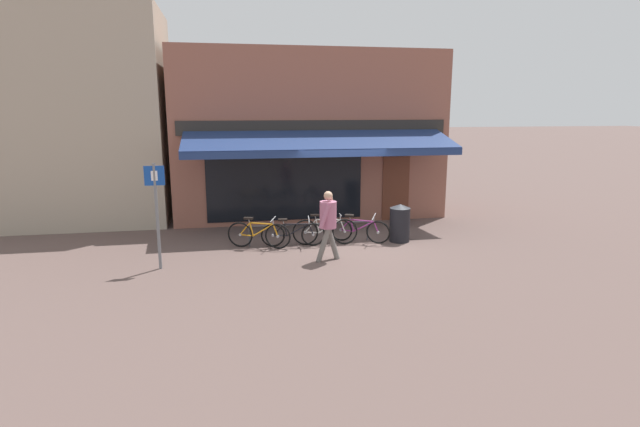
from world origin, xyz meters
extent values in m
plane|color=brown|center=(0.00, 0.00, 0.00)|extent=(160.00, 160.00, 0.00)
cube|color=#8E5647|center=(-0.43, 4.37, 2.74)|extent=(8.89, 3.00, 5.48)
cube|color=black|center=(-1.41, 2.86, 1.25)|extent=(4.89, 0.04, 2.20)
cube|color=#5B2D1E|center=(2.23, 2.86, 1.05)|extent=(0.90, 0.04, 2.10)
cube|color=#282623|center=(-0.43, 2.85, 3.05)|extent=(8.44, 0.06, 0.44)
cube|color=navy|center=(-0.43, 1.93, 2.72)|extent=(8.00, 1.90, 0.50)
cube|color=navy|center=(-0.43, 0.99, 2.40)|extent=(8.00, 0.03, 0.20)
cube|color=tan|center=(-8.16, 4.87, 3.35)|extent=(6.17, 4.00, 6.69)
cylinder|color=#47494F|center=(-1.04, 0.45, 0.55)|extent=(3.38, 0.04, 0.04)
cylinder|color=#47494F|center=(-2.68, 0.45, 0.28)|extent=(0.04, 0.04, 0.55)
cylinder|color=#47494F|center=(0.60, 0.45, 0.28)|extent=(0.04, 0.04, 0.55)
torus|color=black|center=(-1.96, 0.05, 0.35)|extent=(0.68, 0.33, 0.70)
cylinder|color=#9E9EA3|center=(-1.96, 0.05, 0.35)|extent=(0.09, 0.09, 0.07)
torus|color=black|center=(-2.92, 0.42, 0.35)|extent=(0.68, 0.33, 0.70)
cylinder|color=#9E9EA3|center=(-2.92, 0.42, 0.35)|extent=(0.09, 0.09, 0.07)
cylinder|color=orange|center=(-2.33, 0.18, 0.50)|extent=(0.54, 0.26, 0.37)
cylinder|color=orange|center=(-2.37, 0.18, 0.68)|extent=(0.61, 0.25, 0.05)
cylinder|color=orange|center=(-2.63, 0.29, 0.51)|extent=(0.12, 0.04, 0.37)
cylinder|color=orange|center=(-2.75, 0.35, 0.34)|extent=(0.35, 0.16, 0.05)
cylinder|color=orange|center=(-2.79, 0.36, 0.52)|extent=(0.29, 0.16, 0.36)
cylinder|color=orange|center=(-2.02, 0.06, 0.51)|extent=(0.15, 0.06, 0.34)
cylinder|color=#9E9EA3|center=(-2.68, 0.30, 0.74)|extent=(0.06, 0.03, 0.11)
cube|color=black|center=(-2.70, 0.30, 0.81)|extent=(0.26, 0.18, 0.06)
cylinder|color=#9E9EA3|center=(-2.08, 0.07, 0.74)|extent=(0.04, 0.04, 0.14)
cylinder|color=#9E9EA3|center=(-2.08, 0.06, 0.81)|extent=(0.21, 0.50, 0.06)
torus|color=black|center=(-1.00, 0.16, 0.32)|extent=(0.65, 0.20, 0.65)
cylinder|color=#9E9EA3|center=(-1.00, 0.16, 0.32)|extent=(0.08, 0.08, 0.08)
torus|color=black|center=(-2.07, 0.28, 0.32)|extent=(0.65, 0.20, 0.65)
cylinder|color=#9E9EA3|center=(-2.07, 0.28, 0.32)|extent=(0.08, 0.08, 0.08)
cylinder|color=black|center=(-1.41, 0.19, 0.46)|extent=(0.59, 0.14, 0.34)
cylinder|color=black|center=(-1.45, 0.17, 0.63)|extent=(0.66, 0.11, 0.05)
cylinder|color=black|center=(-1.73, 0.22, 0.47)|extent=(0.13, 0.07, 0.34)
cylinder|color=black|center=(-1.88, 0.26, 0.31)|extent=(0.38, 0.08, 0.05)
cylinder|color=black|center=(-1.92, 0.25, 0.48)|extent=(0.32, 0.11, 0.34)
cylinder|color=black|center=(-1.06, 0.15, 0.47)|extent=(0.16, 0.06, 0.31)
cylinder|color=#9E9EA3|center=(-1.79, 0.20, 0.68)|extent=(0.06, 0.04, 0.11)
cube|color=black|center=(-1.81, 0.20, 0.75)|extent=(0.25, 0.13, 0.06)
cylinder|color=#9E9EA3|center=(-1.12, 0.13, 0.69)|extent=(0.03, 0.05, 0.14)
cylinder|color=#9E9EA3|center=(-1.12, 0.12, 0.76)|extent=(0.08, 0.52, 0.09)
torus|color=black|center=(-0.12, 0.22, 0.35)|extent=(0.71, 0.18, 0.70)
cylinder|color=#9E9EA3|center=(-0.12, 0.22, 0.35)|extent=(0.08, 0.07, 0.07)
torus|color=black|center=(-1.19, 0.33, 0.35)|extent=(0.71, 0.18, 0.70)
cylinder|color=#9E9EA3|center=(-1.19, 0.33, 0.35)|extent=(0.08, 0.07, 0.07)
cylinder|color=#BCB7B2|center=(-0.52, 0.27, 0.50)|extent=(0.60, 0.07, 0.37)
cylinder|color=#BCB7B2|center=(-0.56, 0.29, 0.68)|extent=(0.66, 0.11, 0.05)
cylinder|color=#BCB7B2|center=(-0.85, 0.31, 0.51)|extent=(0.12, 0.08, 0.37)
cylinder|color=#BCB7B2|center=(-1.00, 0.31, 0.34)|extent=(0.38, 0.08, 0.05)
cylinder|color=#BCB7B2|center=(-1.04, 0.33, 0.52)|extent=(0.32, 0.04, 0.36)
cylinder|color=#BCB7B2|center=(-0.17, 0.24, 0.51)|extent=(0.16, 0.08, 0.34)
cylinder|color=#9E9EA3|center=(-0.90, 0.34, 0.74)|extent=(0.06, 0.04, 0.11)
cube|color=black|center=(-0.92, 0.34, 0.81)|extent=(0.25, 0.13, 0.06)
cylinder|color=#9E9EA3|center=(-0.23, 0.26, 0.74)|extent=(0.03, 0.04, 0.14)
cylinder|color=#9E9EA3|center=(-0.23, 0.27, 0.81)|extent=(0.08, 0.52, 0.07)
torus|color=black|center=(0.77, 0.04, 0.33)|extent=(0.66, 0.43, 0.66)
cylinder|color=#9E9EA3|center=(0.77, 0.04, 0.33)|extent=(0.09, 0.09, 0.08)
torus|color=black|center=(-0.16, 0.52, 0.33)|extent=(0.66, 0.43, 0.66)
cylinder|color=#9E9EA3|center=(-0.16, 0.52, 0.33)|extent=(0.09, 0.09, 0.08)
cylinder|color=#892D7A|center=(0.41, 0.21, 0.47)|extent=(0.51, 0.34, 0.35)
cylinder|color=#892D7A|center=(0.36, 0.20, 0.64)|extent=(0.59, 0.32, 0.05)
cylinder|color=#892D7A|center=(0.12, 0.35, 0.48)|extent=(0.13, 0.05, 0.35)
cylinder|color=#892D7A|center=(0.00, 0.44, 0.32)|extent=(0.35, 0.20, 0.05)
cylinder|color=#892D7A|center=(-0.04, 0.43, 0.49)|extent=(0.27, 0.22, 0.34)
cylinder|color=#892D7A|center=(0.71, 0.05, 0.48)|extent=(0.16, 0.05, 0.32)
cylinder|color=#9E9EA3|center=(0.06, 0.35, 0.70)|extent=(0.06, 0.02, 0.11)
cube|color=black|center=(0.04, 0.34, 0.77)|extent=(0.26, 0.20, 0.06)
cylinder|color=#9E9EA3|center=(0.65, 0.04, 0.70)|extent=(0.04, 0.05, 0.14)
cylinder|color=#9E9EA3|center=(0.64, 0.03, 0.77)|extent=(0.26, 0.47, 0.10)
cylinder|color=slate|center=(-0.73, -1.06, 0.41)|extent=(0.38, 0.18, 0.85)
cylinder|color=slate|center=(-1.00, -1.25, 0.41)|extent=(0.38, 0.18, 0.85)
cylinder|color=#B26684|center=(-0.87, -1.15, 1.14)|extent=(0.46, 0.46, 0.64)
sphere|color=tan|center=(-0.87, -1.15, 1.60)|extent=(0.21, 0.21, 0.21)
cylinder|color=#B26684|center=(-0.99, -1.37, 1.14)|extent=(0.31, 0.15, 0.58)
cylinder|color=#B26684|center=(-0.77, -0.92, 1.29)|extent=(0.26, 0.20, 0.30)
cylinder|color=tan|center=(-0.74, -0.94, 1.37)|extent=(0.20, 0.22, 0.44)
cube|color=black|center=(-0.78, -0.98, 1.58)|extent=(0.03, 0.07, 0.14)
cylinder|color=black|center=(1.44, 0.21, 0.47)|extent=(0.56, 0.56, 0.94)
cone|color=#33353A|center=(1.44, 0.21, 1.00)|extent=(0.57, 0.57, 0.11)
cylinder|color=slate|center=(-4.80, -1.06, 1.22)|extent=(0.07, 0.07, 2.44)
cube|color=#14429E|center=(-4.80, -1.07, 2.16)|extent=(0.44, 0.02, 0.44)
cube|color=white|center=(-4.80, -1.08, 2.16)|extent=(0.14, 0.01, 0.22)
camera|label=1|loc=(-3.24, -12.58, 3.63)|focal=28.00mm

